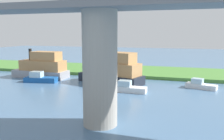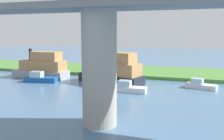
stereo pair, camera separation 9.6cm
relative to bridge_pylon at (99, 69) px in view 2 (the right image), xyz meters
The scene contains 11 objects.
ground_plane 20.58m from the bridge_pylon, 80.00° to the right, with size 160.00×160.00×0.00m, color #4C7093.
grassy_bank 26.36m from the bridge_pylon, 82.30° to the right, with size 80.00×12.00×0.50m, color #4C8438.
bridge_pylon is the anchor object (origin of this frame).
bridge_span 4.91m from the bridge_pylon, 90.00° to the right, with size 60.09×4.30×3.25m.
person_on_bank 23.86m from the bridge_pylon, 72.89° to the right, with size 0.41×0.41×1.39m.
mooring_post 21.03m from the bridge_pylon, 81.77° to the right, with size 0.20×0.20×0.75m, color brown.
skiff_small 16.20m from the bridge_pylon, 75.80° to the right, with size 10.09×5.84×4.89m.
motorboat_white 22.91m from the bridge_pylon, 45.26° to the right, with size 9.13×3.31×4.62m.
pontoon_yellow 18.05m from the bridge_pylon, 116.87° to the right, with size 4.06×2.41×1.28m.
motorboat_red 11.71m from the bridge_pylon, 87.40° to the right, with size 4.19×1.50×1.39m.
riverboat_paddlewheel 19.61m from the bridge_pylon, 42.18° to the right, with size 4.90×2.49×1.56m.
Camera 2 is at (-9.99, 36.80, 7.12)m, focal length 38.85 mm.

